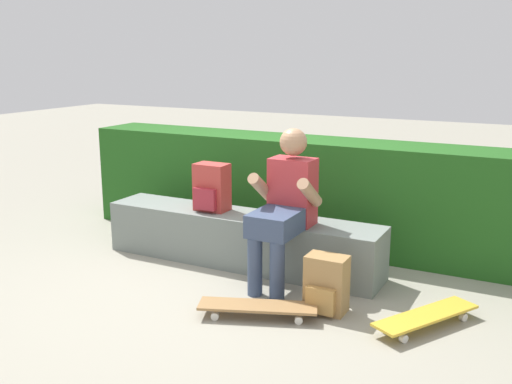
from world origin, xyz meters
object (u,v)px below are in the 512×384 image
(person_skater, at_px, (285,203))
(skateboard_near_person, at_px, (258,307))
(skateboard_beside_bench, at_px, (426,316))
(backpack_on_ground, at_px, (326,285))
(bench_main, at_px, (241,239))
(backpack_on_bench, at_px, (211,188))

(person_skater, relative_size, skateboard_near_person, 1.45)
(skateboard_beside_bench, relative_size, backpack_on_ground, 1.98)
(bench_main, relative_size, backpack_on_bench, 6.04)
(skateboard_beside_bench, bearing_deg, backpack_on_bench, 166.19)
(bench_main, distance_m, backpack_on_bench, 0.49)
(backpack_on_bench, xyz_separation_m, backpack_on_ground, (1.25, -0.55, -0.44))
(skateboard_near_person, xyz_separation_m, backpack_on_bench, (-0.88, 0.85, 0.56))
(backpack_on_bench, bearing_deg, person_skater, -14.52)
(person_skater, bearing_deg, backpack_on_ground, -36.10)
(bench_main, distance_m, person_skater, 0.69)
(skateboard_beside_bench, bearing_deg, backpack_on_ground, -173.42)
(bench_main, height_order, backpack_on_bench, backpack_on_bench)
(skateboard_near_person, bearing_deg, skateboard_beside_bench, 19.82)
(bench_main, bearing_deg, backpack_on_bench, -178.02)
(bench_main, distance_m, skateboard_beside_bench, 1.72)
(skateboard_beside_bench, xyz_separation_m, backpack_on_ground, (-0.67, -0.08, 0.12))
(person_skater, xyz_separation_m, skateboard_beside_bench, (1.14, -0.27, -0.56))
(bench_main, relative_size, skateboard_beside_bench, 3.05)
(person_skater, height_order, backpack_on_ground, person_skater)
(skateboard_near_person, bearing_deg, backpack_on_ground, 38.58)
(skateboard_near_person, relative_size, backpack_on_bench, 2.05)
(person_skater, bearing_deg, bench_main, 157.25)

